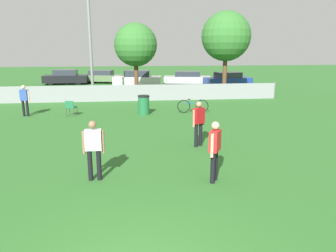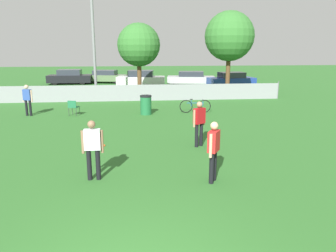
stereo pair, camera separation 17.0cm
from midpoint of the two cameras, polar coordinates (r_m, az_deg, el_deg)
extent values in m
cube|color=gray|center=(22.47, -6.04, 5.75)|extent=(20.63, 0.03, 1.10)
cylinder|color=slate|center=(24.69, 18.79, 5.94)|extent=(0.07, 0.07, 1.21)
cylinder|color=gray|center=(24.24, -12.72, 15.92)|extent=(0.20, 0.20, 9.41)
cylinder|color=brown|center=(24.51, -4.79, 8.17)|extent=(0.32, 0.32, 2.58)
sphere|color=#33702D|center=(24.40, -4.91, 13.91)|extent=(3.10, 3.10, 3.10)
cylinder|color=brown|center=(24.93, 10.56, 8.58)|extent=(0.32, 0.32, 3.01)
sphere|color=#33702D|center=(24.86, 10.85, 15.12)|extent=(3.57, 3.57, 3.57)
cylinder|color=black|center=(8.91, 8.14, -7.26)|extent=(0.13, 0.13, 0.87)
cylinder|color=black|center=(9.12, 8.59, -6.76)|extent=(0.13, 0.13, 0.87)
cube|color=red|center=(8.79, 8.53, -2.62)|extent=(0.41, 0.49, 0.57)
sphere|color=#D8AD8C|center=(8.68, 8.62, 0.04)|extent=(0.21, 0.21, 0.21)
cylinder|color=#D8AD8C|center=(8.57, 8.01, -3.46)|extent=(0.08, 0.08, 0.63)
cylinder|color=#D8AD8C|center=(9.04, 8.99, -2.58)|extent=(0.08, 0.08, 0.63)
cylinder|color=black|center=(12.02, 5.41, -1.66)|extent=(0.13, 0.13, 0.87)
cylinder|color=black|center=(12.19, 6.19, -1.46)|extent=(0.13, 0.13, 0.87)
cube|color=#B21419|center=(11.94, 5.88, 1.77)|extent=(0.48, 0.43, 0.57)
sphere|color=tan|center=(11.86, 5.93, 3.76)|extent=(0.21, 0.21, 0.21)
cylinder|color=tan|center=(11.77, 5.02, 1.31)|extent=(0.08, 0.08, 0.63)
cylinder|color=tan|center=(12.14, 6.71, 1.65)|extent=(0.08, 0.08, 0.63)
cylinder|color=black|center=(9.29, -13.04, -6.60)|extent=(0.13, 0.13, 0.87)
cylinder|color=black|center=(9.26, -11.56, -6.58)|extent=(0.13, 0.13, 0.87)
cube|color=silver|center=(9.05, -12.53, -2.31)|extent=(0.44, 0.22, 0.57)
sphere|color=#8C664C|center=(8.95, -12.67, 0.27)|extent=(0.21, 0.21, 0.21)
cylinder|color=#8C664C|center=(9.10, -14.12, -2.72)|extent=(0.08, 0.08, 0.63)
cylinder|color=#8C664C|center=(9.04, -10.89, -2.66)|extent=(0.08, 0.08, 0.63)
cylinder|color=black|center=(18.91, -22.60, 2.92)|extent=(0.13, 0.13, 0.85)
cylinder|color=black|center=(19.04, -23.18, 2.93)|extent=(0.13, 0.13, 0.85)
cube|color=#2D4C9E|center=(18.87, -23.09, 5.02)|extent=(0.46, 0.32, 0.57)
sphere|color=#D8AD8C|center=(18.82, -23.21, 6.28)|extent=(0.21, 0.21, 0.21)
cylinder|color=#D8AD8C|center=(18.75, -22.43, 4.84)|extent=(0.08, 0.08, 0.63)
cylinder|color=#D8AD8C|center=(19.01, -23.70, 4.83)|extent=(0.08, 0.08, 0.63)
cylinder|color=#E5591E|center=(12.43, -11.15, -3.38)|extent=(0.29, 0.29, 0.03)
torus|color=#E5591E|center=(12.43, -11.15, -3.36)|extent=(0.29, 0.29, 0.03)
cylinder|color=#333338|center=(18.41, -14.89, 2.59)|extent=(0.02, 0.02, 0.44)
cylinder|color=#333338|center=(18.59, -16.08, 2.62)|extent=(0.02, 0.02, 0.44)
cylinder|color=#333338|center=(18.04, -15.43, 2.34)|extent=(0.02, 0.02, 0.44)
cylinder|color=#333338|center=(18.22, -16.63, 2.36)|extent=(0.02, 0.02, 0.44)
cube|color=#1E663F|center=(18.27, -15.81, 3.20)|extent=(0.58, 0.58, 0.03)
cube|color=#1E663F|center=(18.04, -16.14, 3.68)|extent=(0.46, 0.15, 0.36)
torus|color=black|center=(18.32, 3.42, 3.44)|extent=(0.73, 0.10, 0.73)
torus|color=black|center=(18.44, 6.60, 3.44)|extent=(0.73, 0.10, 0.73)
cylinder|color=#195999|center=(18.34, 5.03, 4.01)|extent=(0.94, 0.10, 0.04)
cylinder|color=#195999|center=(18.32, 4.33, 4.01)|extent=(0.03, 0.03, 0.37)
cylinder|color=#195999|center=(18.40, 6.36, 4.01)|extent=(0.03, 0.03, 0.34)
cube|color=black|center=(18.29, 4.34, 4.66)|extent=(0.16, 0.07, 0.04)
cylinder|color=black|center=(18.37, 6.38, 4.54)|extent=(0.06, 0.44, 0.03)
cylinder|color=#1E6638|center=(17.86, -3.60, 3.56)|extent=(0.60, 0.60, 0.97)
cylinder|color=black|center=(17.77, -3.63, 5.22)|extent=(0.63, 0.63, 0.08)
cylinder|color=black|center=(34.81, -14.18, 7.77)|extent=(0.61, 0.18, 0.61)
cylinder|color=black|center=(33.24, -14.56, 7.49)|extent=(0.61, 0.18, 0.61)
cylinder|color=black|center=(35.27, -18.41, 7.56)|extent=(0.61, 0.18, 0.61)
cylinder|color=black|center=(33.72, -18.98, 7.27)|extent=(0.61, 0.18, 0.61)
cube|color=black|center=(34.21, -16.57, 7.92)|extent=(4.21, 1.82, 0.71)
cube|color=#2D333D|center=(34.16, -16.64, 8.96)|extent=(2.19, 1.60, 0.54)
cylinder|color=black|center=(34.81, -8.21, 8.09)|extent=(0.69, 0.31, 0.66)
cylinder|color=black|center=(33.39, -8.82, 7.84)|extent=(0.69, 0.31, 0.66)
cylinder|color=black|center=(35.56, -12.49, 8.02)|extent=(0.69, 0.31, 0.66)
cylinder|color=black|center=(34.18, -13.26, 7.77)|extent=(0.69, 0.31, 0.66)
cube|color=#59724C|center=(34.44, -10.73, 8.27)|extent=(4.63, 2.55, 0.61)
cube|color=#2D333D|center=(34.40, -10.76, 9.15)|extent=(2.53, 1.92, 0.46)
cylinder|color=black|center=(31.39, -1.94, 7.60)|extent=(0.65, 0.26, 0.63)
cylinder|color=black|center=(29.86, -2.10, 7.29)|extent=(0.65, 0.26, 0.63)
cylinder|color=black|center=(31.66, -6.87, 7.56)|extent=(0.65, 0.26, 0.63)
cylinder|color=black|center=(30.14, -7.28, 7.25)|extent=(0.65, 0.26, 0.63)
cube|color=white|center=(30.71, -4.57, 7.89)|extent=(4.55, 2.29, 0.75)
cube|color=#2D333D|center=(30.65, -4.59, 9.12)|extent=(2.44, 1.82, 0.56)
cylinder|color=black|center=(32.93, 6.59, 7.80)|extent=(0.65, 0.28, 0.63)
cylinder|color=black|center=(31.42, 6.74, 7.52)|extent=(0.65, 0.28, 0.63)
cylinder|color=black|center=(32.89, 1.68, 7.88)|extent=(0.65, 0.28, 0.63)
cylinder|color=black|center=(31.37, 1.60, 7.60)|extent=(0.65, 0.28, 0.63)
cube|color=#B7B7BC|center=(32.10, 4.16, 8.07)|extent=(4.73, 2.44, 0.62)
cube|color=#2D333D|center=(32.06, 4.18, 9.04)|extent=(2.56, 1.89, 0.47)
cylinder|color=black|center=(32.25, 12.65, 7.42)|extent=(0.62, 0.26, 0.60)
cylinder|color=black|center=(30.88, 13.92, 7.09)|extent=(0.62, 0.26, 0.60)
cylinder|color=black|center=(31.16, 8.30, 7.40)|extent=(0.62, 0.26, 0.60)
cylinder|color=black|center=(29.75, 9.42, 7.07)|extent=(0.62, 0.26, 0.60)
cube|color=navy|center=(30.97, 11.12, 7.65)|extent=(4.43, 2.34, 0.66)
cube|color=#2D333D|center=(30.91, 11.16, 8.72)|extent=(2.39, 1.84, 0.50)
camera|label=1|loc=(0.08, -89.55, 0.11)|focal=35.00mm
camera|label=2|loc=(0.08, 90.45, -0.11)|focal=35.00mm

